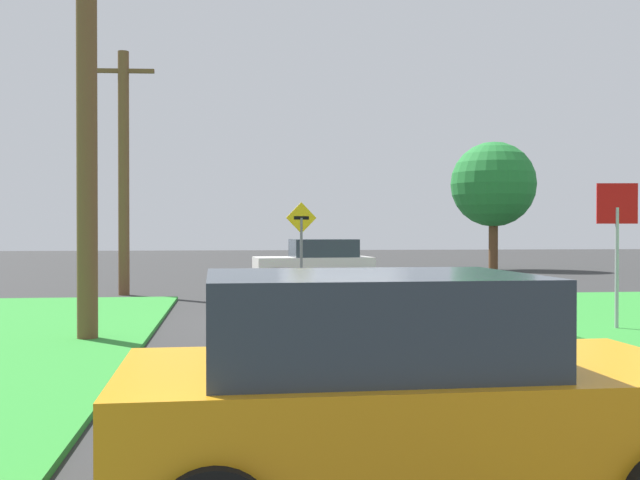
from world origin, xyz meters
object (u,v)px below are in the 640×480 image
object	(u,v)px
car_behind_on_main_road	(399,396)
direction_sign	(301,238)
stop_sign	(617,227)
utility_pole_near	(87,119)
utility_pole_mid	(124,170)
oak_tree_left	(493,185)
car_approaching_junction	(316,263)

from	to	relation	value
car_behind_on_main_road	direction_sign	xyz separation A→B (m)	(1.00, 17.03, 0.89)
stop_sign	utility_pole_near	bearing A→B (deg)	10.12
car_behind_on_main_road	utility_pole_mid	bearing A→B (deg)	101.81
utility_pole_near	oak_tree_left	bearing A→B (deg)	56.29
stop_sign	utility_pole_mid	xyz separation A→B (m)	(-10.28, 9.63, 1.73)
utility_pole_mid	direction_sign	world-z (taller)	utility_pole_mid
stop_sign	oak_tree_left	bearing A→B (deg)	-95.30
car_approaching_junction	oak_tree_left	bearing A→B (deg)	-138.01
car_approaching_junction	direction_sign	world-z (taller)	direction_sign
car_approaching_junction	car_behind_on_main_road	size ratio (longest dim) A/B	1.05
car_behind_on_main_road	utility_pole_near	size ratio (longest dim) A/B	0.52
car_behind_on_main_road	car_approaching_junction	bearing A→B (deg)	83.91
utility_pole_near	utility_pole_mid	xyz separation A→B (m)	(-0.67, 9.84, -0.09)
car_behind_on_main_road	utility_pole_near	xyz separation A→B (m)	(-3.48, 8.42, 2.99)
car_behind_on_main_road	oak_tree_left	size ratio (longest dim) A/B	0.61
utility_pole_mid	direction_sign	xyz separation A→B (m)	(5.15, -1.23, -2.00)
car_approaching_junction	utility_pole_mid	distance (m)	7.15
car_behind_on_main_road	direction_sign	size ratio (longest dim) A/B	1.41
stop_sign	utility_pole_mid	distance (m)	14.19
stop_sign	utility_pole_mid	size ratio (longest dim) A/B	0.39
utility_pole_mid	oak_tree_left	xyz separation A→B (m)	(16.03, 13.18, 0.47)
stop_sign	direction_sign	xyz separation A→B (m)	(-5.13, 8.40, -0.27)
stop_sign	oak_tree_left	world-z (taller)	oak_tree_left
direction_sign	utility_pole_mid	bearing A→B (deg)	166.58
stop_sign	oak_tree_left	xyz separation A→B (m)	(5.75, 22.81, 2.20)
utility_pole_mid	car_behind_on_main_road	bearing A→B (deg)	-77.19
stop_sign	direction_sign	bearing A→B (deg)	-49.73
car_approaching_junction	oak_tree_left	distance (m)	14.97
utility_pole_mid	utility_pole_near	bearing A→B (deg)	-86.09
utility_pole_mid	oak_tree_left	distance (m)	20.76
car_behind_on_main_road	utility_pole_near	bearing A→B (deg)	111.45
car_approaching_junction	utility_pole_mid	size ratio (longest dim) A/B	0.56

